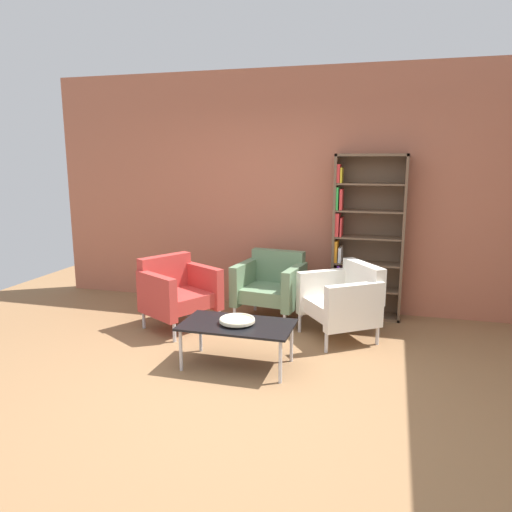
# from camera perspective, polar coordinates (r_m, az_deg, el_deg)

# --- Properties ---
(ground_plane) EXTENTS (8.32, 8.32, 0.00)m
(ground_plane) POSITION_cam_1_polar(r_m,az_deg,el_deg) (4.10, -2.64, -15.48)
(ground_plane) COLOR olive
(brick_back_panel) EXTENTS (6.40, 0.12, 2.90)m
(brick_back_panel) POSITION_cam_1_polar(r_m,az_deg,el_deg) (6.05, 4.63, 7.57)
(brick_back_panel) COLOR #B2664C
(brick_back_panel) RESTS_ON ground_plane
(bookshelf_tall) EXTENTS (0.80, 0.30, 1.90)m
(bookshelf_tall) POSITION_cam_1_polar(r_m,az_deg,el_deg) (5.80, 12.48, 2.00)
(bookshelf_tall) COLOR brown
(bookshelf_tall) RESTS_ON ground_plane
(coffee_table_low) EXTENTS (1.00, 0.56, 0.40)m
(coffee_table_low) POSITION_cam_1_polar(r_m,az_deg,el_deg) (4.40, -2.21, -8.33)
(coffee_table_low) COLOR black
(coffee_table_low) RESTS_ON ground_plane
(decorative_bowl) EXTENTS (0.32, 0.32, 0.05)m
(decorative_bowl) POSITION_cam_1_polar(r_m,az_deg,el_deg) (4.38, -2.22, -7.51)
(decorative_bowl) COLOR beige
(decorative_bowl) RESTS_ON coffee_table_low
(armchair_spare_guest) EXTENTS (0.93, 0.95, 0.78)m
(armchair_spare_guest) POSITION_cam_1_polar(r_m,az_deg,el_deg) (5.14, 10.23, -5.02)
(armchair_spare_guest) COLOR white
(armchair_spare_guest) RESTS_ON ground_plane
(armchair_near_window) EXTENTS (0.91, 0.93, 0.78)m
(armchair_near_window) POSITION_cam_1_polar(r_m,az_deg,el_deg) (5.45, -9.22, -4.03)
(armchair_near_window) COLOR #B73833
(armchair_near_window) RESTS_ON ground_plane
(armchair_by_bookshelf) EXTENTS (0.80, 0.75, 0.78)m
(armchair_by_bookshelf) POSITION_cam_1_polar(r_m,az_deg,el_deg) (5.65, 1.78, -3.34)
(armchair_by_bookshelf) COLOR slate
(armchair_by_bookshelf) RESTS_ON ground_plane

